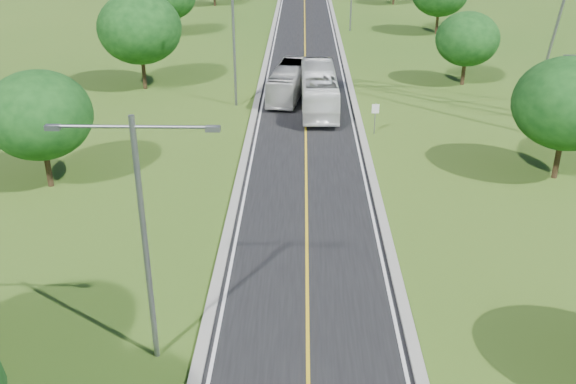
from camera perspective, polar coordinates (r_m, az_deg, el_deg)
ground at (r=70.23m, az=1.53°, el=11.36°), size 260.00×260.00×0.00m
road at (r=76.06m, az=1.52°, el=12.45°), size 8.00×150.00×0.06m
curb_left at (r=76.14m, az=-1.76°, el=12.53°), size 0.50×150.00×0.22m
curb_right at (r=76.18m, az=4.80°, el=12.46°), size 0.50×150.00×0.22m
speed_limit_sign at (r=48.92m, az=7.76°, el=6.90°), size 0.55×0.09×2.40m
streetlight_near_left at (r=23.59m, az=-12.78°, el=-2.73°), size 5.90×0.25×10.00m
streetlight_mid_left at (r=54.58m, az=-4.85°, el=13.66°), size 5.90×0.25×10.00m
tree_lb at (r=41.25m, az=-21.25°, el=6.39°), size 6.30×6.30×7.33m
tree_lc at (r=61.05m, az=-13.05°, el=14.00°), size 7.56×7.56×8.79m
tree_rb at (r=43.19m, az=23.64°, el=7.21°), size 6.72×6.72×7.82m
tree_rc at (r=63.35m, az=15.66°, el=12.97°), size 5.88×5.88×6.84m
bus_outbound at (r=54.38m, az=2.76°, el=9.10°), size 2.96×11.98×3.33m
bus_inbound at (r=57.72m, az=0.01°, el=9.79°), size 3.64×10.15×2.76m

